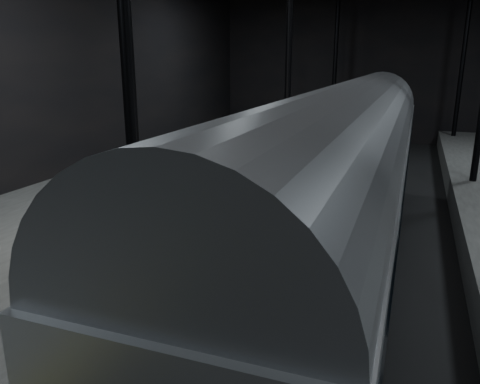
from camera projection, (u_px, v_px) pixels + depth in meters
The scene contains 6 objects.
ground at pixel (343, 273), 12.72m from camera, with size 44.00×44.00×0.00m, color black.
platform_left at pixel (110, 223), 15.10m from camera, with size 9.00×43.80×1.00m, color #4A4A48.
tactile_strip at pixel (232, 224), 13.54m from camera, with size 0.50×43.80×0.01m, color olive.
track at pixel (344, 271), 12.70m from camera, with size 2.40×43.00×0.24m.
train at pixel (348, 176), 11.71m from camera, with size 2.80×18.67×4.99m.
woman at pixel (191, 183), 15.01m from camera, with size 0.56×0.36×1.52m, color tan.
Camera 1 is at (1.42, -11.89, 5.60)m, focal length 35.00 mm.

